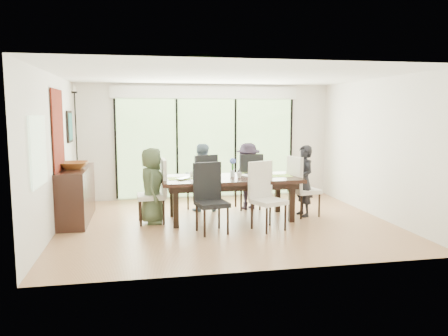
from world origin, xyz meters
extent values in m
cube|color=#905B39|center=(0.00, 0.00, -0.01)|extent=(6.00, 5.00, 0.01)
cube|color=white|center=(0.00, 0.00, 2.71)|extent=(6.00, 5.00, 0.01)
cube|color=silver|center=(0.00, 2.51, 1.35)|extent=(6.00, 0.02, 2.70)
cube|color=silver|center=(0.00, -2.51, 1.35)|extent=(6.00, 0.02, 2.70)
cube|color=silver|center=(-3.01, 0.00, 1.35)|extent=(0.02, 5.00, 2.70)
cube|color=silver|center=(3.01, 0.00, 1.35)|extent=(0.02, 5.00, 2.70)
cube|color=#598C3F|center=(0.00, 2.47, 1.20)|extent=(4.20, 0.02, 2.30)
cube|color=white|center=(0.00, 2.46, 2.50)|extent=(4.40, 0.06, 0.28)
cube|color=black|center=(-2.10, 2.46, 1.20)|extent=(0.05, 0.04, 2.30)
cube|color=black|center=(-0.70, 2.46, 1.20)|extent=(0.05, 0.04, 2.30)
cube|color=black|center=(0.70, 2.46, 1.20)|extent=(0.05, 0.04, 2.30)
cube|color=black|center=(2.10, 2.46, 1.20)|extent=(0.05, 0.04, 2.30)
cube|color=#8CAD7F|center=(-2.97, -1.20, 1.50)|extent=(0.02, 0.90, 1.00)
cube|color=brown|center=(0.00, 3.40, -0.05)|extent=(6.00, 1.80, 0.10)
cube|color=brown|center=(0.00, 4.20, 0.55)|extent=(6.00, 0.08, 0.06)
sphere|color=#14380F|center=(-1.80, 5.20, 1.44)|extent=(3.20, 3.20, 3.20)
sphere|color=#14380F|center=(0.40, 5.80, 1.80)|extent=(4.00, 4.00, 4.00)
sphere|color=#14380F|center=(2.20, 5.00, 1.26)|extent=(2.80, 2.80, 2.80)
sphere|color=#14380F|center=(-0.60, 6.50, 1.62)|extent=(3.60, 3.60, 3.60)
cube|color=black|center=(0.13, 0.27, 0.78)|extent=(2.61, 1.20, 0.07)
cube|color=black|center=(0.13, 0.27, 0.69)|extent=(2.40, 0.98, 0.11)
cube|color=black|center=(-0.95, -0.16, 0.38)|extent=(0.10, 0.10, 0.75)
cube|color=black|center=(1.21, -0.16, 0.38)|extent=(0.10, 0.10, 0.75)
cube|color=black|center=(-0.95, 0.70, 0.38)|extent=(0.10, 0.10, 0.75)
cube|color=black|center=(1.21, 0.70, 0.38)|extent=(0.10, 0.10, 0.75)
imported|color=#425136|center=(-1.35, 0.27, 0.70)|extent=(0.46, 0.68, 1.41)
imported|color=black|center=(1.61, 0.27, 0.70)|extent=(0.48, 0.69, 1.41)
imported|color=gray|center=(-0.32, 1.10, 0.70)|extent=(0.68, 0.46, 1.41)
imported|color=#261D2C|center=(0.68, 1.10, 0.70)|extent=(0.71, 0.51, 1.41)
cube|color=#94B641|center=(-0.82, 0.27, 0.82)|extent=(0.48, 0.35, 0.01)
cube|color=#8DBC43|center=(1.08, 0.27, 0.82)|extent=(0.48, 0.35, 0.01)
cube|color=#78A63B|center=(-0.32, 0.67, 0.82)|extent=(0.48, 0.35, 0.01)
cube|color=#87A73B|center=(0.68, 0.67, 0.82)|extent=(0.48, 0.35, 0.01)
cube|color=white|center=(-0.42, -0.03, 0.82)|extent=(0.48, 0.35, 0.01)
cube|color=black|center=(-0.22, 0.62, 0.83)|extent=(0.28, 0.20, 0.01)
cube|color=black|center=(0.63, 0.62, 0.83)|extent=(0.26, 0.19, 0.01)
cube|color=white|center=(0.83, 0.22, 0.82)|extent=(0.33, 0.24, 0.00)
cube|color=white|center=(-0.42, -0.03, 0.84)|extent=(0.28, 0.28, 0.03)
cube|color=#C36A17|center=(-0.42, -0.03, 0.86)|extent=(0.22, 0.22, 0.02)
cylinder|color=silver|center=(0.18, 0.32, 0.88)|extent=(0.09, 0.09, 0.13)
cylinder|color=#337226|center=(0.18, 0.32, 1.01)|extent=(0.04, 0.04, 0.17)
sphere|color=#5268CE|center=(0.18, 0.32, 1.12)|extent=(0.12, 0.12, 0.12)
imported|color=silver|center=(-0.72, 0.17, 0.83)|extent=(0.41, 0.42, 0.03)
imported|color=white|center=(-0.57, 0.42, 0.87)|extent=(0.15, 0.15, 0.10)
imported|color=white|center=(0.28, 0.17, 0.87)|extent=(0.15, 0.15, 0.10)
imported|color=white|center=(0.93, 0.37, 0.87)|extent=(0.19, 0.19, 0.10)
imported|color=white|center=(0.38, 0.32, 0.83)|extent=(0.27, 0.30, 0.02)
cube|color=black|center=(-2.76, 0.72, 0.50)|extent=(0.50, 1.79, 1.00)
imported|color=brown|center=(-2.76, 0.62, 1.07)|extent=(0.53, 0.53, 0.13)
cylinder|color=black|center=(-2.76, 1.07, 1.03)|extent=(0.11, 0.11, 0.04)
cylinder|color=black|center=(-2.76, 1.07, 1.73)|extent=(0.03, 0.03, 1.40)
cylinder|color=black|center=(-2.76, 1.07, 2.42)|extent=(0.11, 0.11, 0.03)
cylinder|color=silver|center=(-2.76, 1.07, 2.49)|extent=(0.04, 0.04, 0.11)
cube|color=maroon|center=(-2.97, 0.40, 1.70)|extent=(0.02, 1.00, 1.50)
cube|color=black|center=(-2.97, 1.70, 1.75)|extent=(0.03, 0.55, 0.65)
cube|color=#184D4C|center=(-2.95, 1.70, 1.75)|extent=(0.01, 0.45, 0.55)
camera|label=1|loc=(-1.53, -7.77, 2.06)|focal=35.00mm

